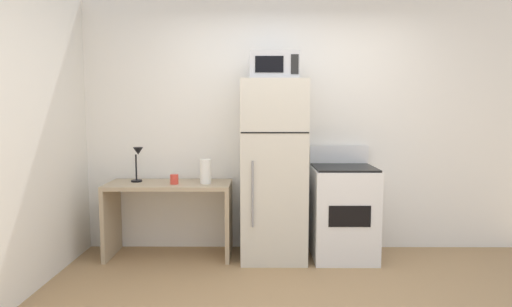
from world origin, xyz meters
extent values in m
cube|color=white|center=(0.00, 1.70, 1.30)|extent=(5.00, 0.10, 2.60)
cube|color=tan|center=(-1.23, 1.37, 0.73)|extent=(1.23, 0.52, 0.04)
cube|color=tan|center=(-1.82, 1.37, 0.35)|extent=(0.04, 0.52, 0.71)
cube|color=tan|center=(-0.63, 1.37, 0.35)|extent=(0.04, 0.52, 0.71)
cylinder|color=black|center=(-1.57, 1.42, 0.76)|extent=(0.11, 0.11, 0.02)
cylinder|color=black|center=(-1.57, 1.42, 0.90)|extent=(0.02, 0.02, 0.26)
cone|color=black|center=(-1.54, 1.40, 1.07)|extent=(0.10, 0.10, 0.08)
cylinder|color=white|center=(-0.86, 1.33, 0.87)|extent=(0.11, 0.11, 0.24)
cylinder|color=#D83F33|center=(-1.16, 1.29, 0.80)|extent=(0.08, 0.08, 0.09)
cube|color=beige|center=(-0.18, 1.33, 0.88)|extent=(0.63, 0.60, 1.76)
cube|color=black|center=(-0.18, 1.03, 1.27)|extent=(0.62, 0.00, 0.01)
cylinder|color=gray|center=(-0.39, 1.02, 0.71)|extent=(0.02, 0.02, 0.62)
cube|color=#B7B7BC|center=(-0.18, 1.31, 1.89)|extent=(0.46, 0.34, 0.26)
cube|color=black|center=(-0.23, 1.14, 1.89)|extent=(0.26, 0.01, 0.15)
cube|color=black|center=(0.00, 1.14, 1.89)|extent=(0.07, 0.01, 0.18)
cube|color=white|center=(0.51, 1.33, 0.45)|extent=(0.61, 0.60, 0.90)
cube|color=black|center=(0.51, 1.33, 0.91)|extent=(0.58, 0.58, 0.02)
cube|color=white|center=(0.51, 1.61, 1.01)|extent=(0.61, 0.04, 0.18)
cube|color=black|center=(0.51, 1.03, 0.50)|extent=(0.39, 0.01, 0.20)
camera|label=1|loc=(-0.33, -2.85, 1.48)|focal=30.04mm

